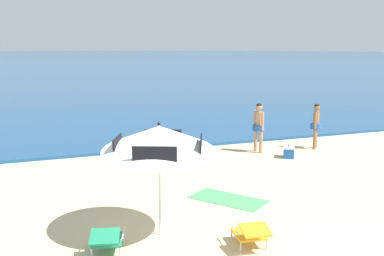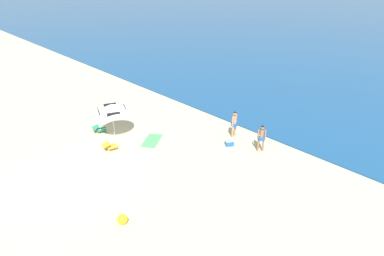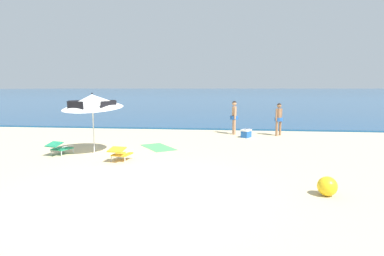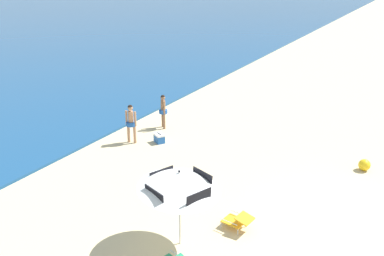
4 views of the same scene
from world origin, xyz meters
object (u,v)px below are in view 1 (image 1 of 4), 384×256
object	(u,v)px
person_standing_near_shore	(316,123)
beach_towel	(228,199)
beach_umbrella_striped_main	(159,139)
cooler_box	(289,152)
lounge_chair_beside_umbrella	(107,239)
lounge_chair_under_umbrella	(251,233)
person_standing_beside	(259,124)

from	to	relation	value
person_standing_near_shore	beach_towel	xyz separation A→B (m)	(-5.31, -3.81, -0.94)
beach_umbrella_striped_main	cooler_box	bearing A→B (deg)	36.96
beach_umbrella_striped_main	person_standing_near_shore	world-z (taller)	beach_umbrella_striped_main
lounge_chair_beside_umbrella	person_standing_near_shore	size ratio (longest dim) A/B	0.60
lounge_chair_beside_umbrella	person_standing_near_shore	bearing A→B (deg)	33.18
lounge_chair_under_umbrella	person_standing_beside	bearing A→B (deg)	59.53
beach_umbrella_striped_main	person_standing_beside	bearing A→B (deg)	46.01
beach_umbrella_striped_main	person_standing_beside	xyz separation A→B (m)	(5.21, 5.40, -0.91)
beach_umbrella_striped_main	lounge_chair_under_umbrella	bearing A→B (deg)	-38.85
person_standing_near_shore	lounge_chair_beside_umbrella	bearing A→B (deg)	-146.82
person_standing_beside	beach_towel	world-z (taller)	person_standing_beside
person_standing_beside	cooler_box	world-z (taller)	person_standing_beside
person_standing_near_shore	beach_towel	bearing A→B (deg)	-144.38
person_standing_near_shore	person_standing_beside	bearing A→B (deg)	173.64
person_standing_beside	beach_towel	bearing A→B (deg)	-127.46
person_standing_near_shore	cooler_box	distance (m)	1.97
person_standing_beside	cooler_box	size ratio (longest dim) A/B	2.84
beach_towel	lounge_chair_beside_umbrella	bearing A→B (deg)	-151.15
lounge_chair_beside_umbrella	beach_towel	world-z (taller)	lounge_chair_beside_umbrella
lounge_chair_beside_umbrella	beach_towel	xyz separation A→B (m)	(3.22, 1.77, -0.27)
person_standing_beside	beach_towel	size ratio (longest dim) A/B	0.96
person_standing_near_shore	beach_towel	distance (m)	6.60
beach_umbrella_striped_main	lounge_chair_under_umbrella	world-z (taller)	beach_umbrella_striped_main
lounge_chair_under_umbrella	person_standing_beside	size ratio (longest dim) A/B	0.54
lounge_chair_under_umbrella	beach_towel	xyz separation A→B (m)	(0.72, 2.46, -0.27)
person_standing_near_shore	beach_umbrella_striped_main	bearing A→B (deg)	-145.23
person_standing_near_shore	person_standing_beside	world-z (taller)	person_standing_beside
lounge_chair_beside_umbrella	beach_towel	size ratio (longest dim) A/B	0.54
lounge_chair_beside_umbrella	beach_umbrella_striped_main	bearing A→B (deg)	21.06
beach_umbrella_striped_main	lounge_chair_under_umbrella	xyz separation A→B (m)	(1.38, -1.11, -1.63)
beach_towel	person_standing_near_shore	bearing A→B (deg)	35.62
lounge_chair_beside_umbrella	beach_towel	distance (m)	3.68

